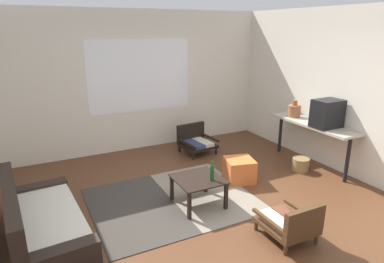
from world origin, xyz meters
name	(u,v)px	position (x,y,z in m)	size (l,w,h in m)	color
ground_plane	(219,217)	(0.00, 0.00, 0.00)	(7.80, 7.80, 0.00)	#56331E
far_wall_with_window	(139,81)	(0.00, 3.06, 1.35)	(5.60, 0.13, 2.70)	silver
side_wall_right	(353,93)	(2.66, 0.30, 1.35)	(0.12, 6.60, 2.70)	silver
area_rug	(172,200)	(-0.37, 0.69, 0.01)	(2.23, 1.84, 0.01)	#38332D
couch	(41,225)	(-2.08, 0.48, 0.22)	(0.89, 1.80, 0.73)	black
coffee_table	(198,183)	(-0.09, 0.41, 0.34)	(0.63, 0.63, 0.40)	black
armchair_by_window	(196,140)	(0.83, 2.26, 0.24)	(0.67, 0.64, 0.54)	black
armchair_striped_foreground	(291,223)	(0.48, -0.78, 0.22)	(0.54, 0.61, 0.51)	#472D19
ottoman_orange	(239,170)	(0.85, 0.79, 0.19)	(0.43, 0.43, 0.37)	#D1662D
console_shelf	(312,127)	(2.34, 0.77, 0.71)	(0.44, 1.67, 0.79)	#B2AD9E
crt_television	(327,113)	(2.33, 0.49, 1.01)	(0.46, 0.34, 0.46)	black
clay_vase	(294,111)	(2.34, 1.23, 0.90)	(0.23, 0.23, 0.31)	#935B38
glass_bottle	(212,172)	(0.04, 0.27, 0.52)	(0.06, 0.06, 0.27)	#194723
wicker_basket	(301,164)	(2.02, 0.64, 0.11)	(0.29, 0.29, 0.23)	olive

